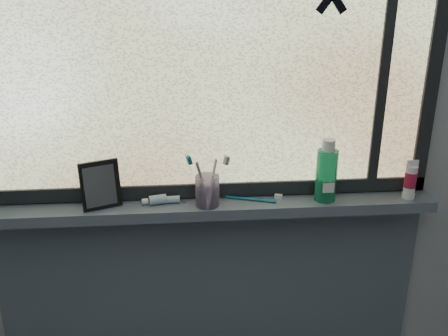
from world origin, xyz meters
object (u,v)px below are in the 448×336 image
vanity_mirror (100,185)px  mouthwash_bottle (327,170)px  toothbrush_cup (207,191)px  cream_tube (411,178)px

vanity_mirror → mouthwash_bottle: mouthwash_bottle is taller
toothbrush_cup → cream_tube: (0.73, 0.00, 0.02)m
mouthwash_bottle → cream_tube: 0.31m
cream_tube → mouthwash_bottle: bearing=178.4°
mouthwash_bottle → cream_tube: size_ratio=1.80×
toothbrush_cup → cream_tube: bearing=0.1°
vanity_mirror → toothbrush_cup: 0.37m
toothbrush_cup → vanity_mirror: bearing=177.7°
toothbrush_cup → mouthwash_bottle: size_ratio=0.59×
vanity_mirror → cream_tube: (1.10, -0.01, -0.01)m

